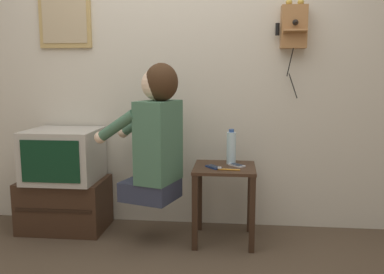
{
  "coord_description": "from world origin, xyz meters",
  "views": [
    {
      "loc": [
        0.47,
        -2.08,
        1.23
      ],
      "look_at": [
        0.17,
        0.77,
        0.78
      ],
      "focal_mm": 38.0,
      "sensor_mm": 36.0,
      "label": 1
    }
  ],
  "objects": [
    {
      "name": "wall_phone_antique",
      "position": [
        0.9,
        1.1,
        1.58
      ],
      "size": [
        0.23,
        0.18,
        0.73
      ],
      "color": "#9E6B3D"
    },
    {
      "name": "cell_phone_spare",
      "position": [
        0.5,
        0.84,
        0.57
      ],
      "size": [
        0.13,
        0.13,
        0.01
      ],
      "rotation": [
        0.0,
        0.0,
        0.76
      ],
      "color": "silver",
      "rests_on": "side_table"
    },
    {
      "name": "tv_stand",
      "position": [
        -0.86,
        0.92,
        0.2
      ],
      "size": [
        0.66,
        0.44,
        0.4
      ],
      "color": "#382316",
      "rests_on": "ground_plane"
    },
    {
      "name": "toothbrush",
      "position": [
        0.43,
        0.7,
        0.57
      ],
      "size": [
        0.16,
        0.02,
        0.02
      ],
      "rotation": [
        0.0,
        0.0,
        1.5
      ],
      "color": "orange",
      "rests_on": "side_table"
    },
    {
      "name": "cell_phone_held",
      "position": [
        0.33,
        0.76,
        0.57
      ],
      "size": [
        0.13,
        0.13,
        0.01
      ],
      "rotation": [
        0.0,
        0.0,
        0.7
      ],
      "color": "navy",
      "rests_on": "side_table"
    },
    {
      "name": "side_table",
      "position": [
        0.41,
        0.82,
        0.43
      ],
      "size": [
        0.45,
        0.43,
        0.56
      ],
      "color": "#382316",
      "rests_on": "ground_plane"
    },
    {
      "name": "framed_picture",
      "position": [
        -0.89,
        1.14,
        1.7
      ],
      "size": [
        0.43,
        0.03,
        0.53
      ],
      "color": "tan"
    },
    {
      "name": "television",
      "position": [
        -0.84,
        0.9,
        0.6
      ],
      "size": [
        0.54,
        0.48,
        0.4
      ],
      "color": "#ADA89E",
      "rests_on": "tv_stand"
    },
    {
      "name": "person",
      "position": [
        -0.08,
        0.72,
        0.82
      ],
      "size": [
        0.64,
        0.5,
        0.98
      ],
      "rotation": [
        0.0,
        0.0,
        1.25
      ],
      "color": "#2D3347",
      "rests_on": "ground_plane"
    },
    {
      "name": "wall_back",
      "position": [
        0.0,
        1.18,
        1.27
      ],
      "size": [
        6.8,
        0.05,
        2.55
      ],
      "color": "beige",
      "rests_on": "ground_plane"
    },
    {
      "name": "water_bottle",
      "position": [
        0.45,
        0.91,
        0.69
      ],
      "size": [
        0.07,
        0.07,
        0.26
      ],
      "color": "silver",
      "rests_on": "side_table"
    }
  ]
}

